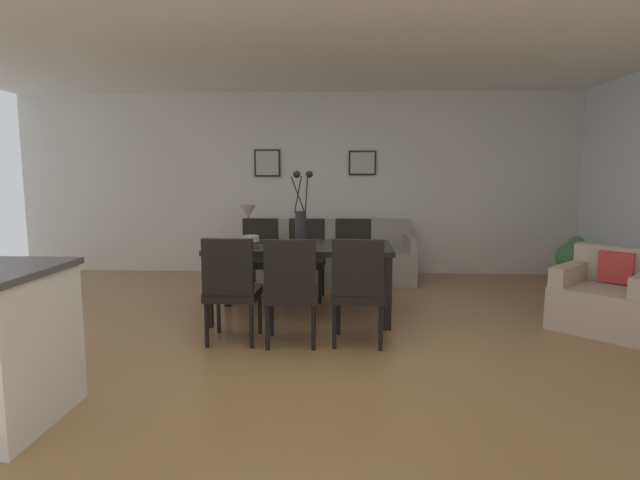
{
  "coord_description": "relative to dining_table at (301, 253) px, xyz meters",
  "views": [
    {
      "loc": [
        0.29,
        -4.16,
        1.45
      ],
      "look_at": [
        0.05,
        0.81,
        0.79
      ],
      "focal_mm": 28.48,
      "sensor_mm": 36.0,
      "label": 1
    }
  ],
  "objects": [
    {
      "name": "ground_plane",
      "position": [
        0.15,
        -0.83,
        -0.66
      ],
      "size": [
        9.0,
        9.0,
        0.0
      ],
      "primitive_type": "plane",
      "color": "olive"
    },
    {
      "name": "back_wall_panel",
      "position": [
        0.15,
        2.42,
        0.64
      ],
      "size": [
        9.0,
        0.1,
        2.6
      ],
      "primitive_type": "cube",
      "color": "silver",
      "rests_on": "ground"
    },
    {
      "name": "ceiling_panel",
      "position": [
        0.15,
        -0.43,
        1.98
      ],
      "size": [
        9.0,
        7.2,
        0.08
      ],
      "primitive_type": "cube",
      "color": "white"
    },
    {
      "name": "dining_table",
      "position": [
        0.0,
        0.0,
        0.0
      ],
      "size": [
        1.8,
        0.89,
        0.74
      ],
      "color": "black",
      "rests_on": "ground"
    },
    {
      "name": "dining_chair_near_left",
      "position": [
        -0.52,
        -0.83,
        -0.15
      ],
      "size": [
        0.45,
        0.45,
        0.92
      ],
      "color": "black",
      "rests_on": "ground"
    },
    {
      "name": "dining_chair_near_right",
      "position": [
        -0.56,
        0.84,
        -0.15
      ],
      "size": [
        0.45,
        0.45,
        0.92
      ],
      "color": "black",
      "rests_on": "ground"
    },
    {
      "name": "dining_chair_far_left",
      "position": [
        -0.01,
        -0.87,
        -0.15
      ],
      "size": [
        0.46,
        0.46,
        0.92
      ],
      "color": "black",
      "rests_on": "ground"
    },
    {
      "name": "dining_chair_far_right",
      "position": [
        -0.01,
        0.83,
        -0.15
      ],
      "size": [
        0.46,
        0.46,
        0.92
      ],
      "color": "black",
      "rests_on": "ground"
    },
    {
      "name": "dining_chair_mid_left",
      "position": [
        0.56,
        -0.83,
        -0.15
      ],
      "size": [
        0.47,
        0.47,
        0.92
      ],
      "color": "black",
      "rests_on": "ground"
    },
    {
      "name": "dining_chair_mid_right",
      "position": [
        0.54,
        0.85,
        -0.15
      ],
      "size": [
        0.46,
        0.46,
        0.92
      ],
      "color": "black",
      "rests_on": "ground"
    },
    {
      "name": "centerpiece_vase",
      "position": [
        0.0,
        0.0,
        0.36
      ],
      "size": [
        0.21,
        0.23,
        0.73
      ],
      "color": "#232326",
      "rests_on": "dining_table"
    },
    {
      "name": "placemat_near_left",
      "position": [
        -0.54,
        -0.2,
        0.08
      ],
      "size": [
        0.32,
        0.32,
        0.01
      ],
      "primitive_type": "cylinder",
      "color": "black",
      "rests_on": "dining_table"
    },
    {
      "name": "bowl_near_left",
      "position": [
        -0.54,
        -0.2,
        0.12
      ],
      "size": [
        0.17,
        0.17,
        0.07
      ],
      "color": "#B2ADA3",
      "rests_on": "dining_table"
    },
    {
      "name": "placemat_near_right",
      "position": [
        -0.54,
        0.2,
        0.08
      ],
      "size": [
        0.32,
        0.32,
        0.01
      ],
      "primitive_type": "cylinder",
      "color": "black",
      "rests_on": "dining_table"
    },
    {
      "name": "bowl_near_right",
      "position": [
        -0.54,
        0.2,
        0.12
      ],
      "size": [
        0.17,
        0.17,
        0.07
      ],
      "color": "#B2ADA3",
      "rests_on": "dining_table"
    },
    {
      "name": "sofa",
      "position": [
        0.33,
        1.87,
        -0.38
      ],
      "size": [
        2.08,
        0.84,
        0.8
      ],
      "color": "gray",
      "rests_on": "ground"
    },
    {
      "name": "side_table",
      "position": [
        -0.87,
        1.81,
        -0.4
      ],
      "size": [
        0.36,
        0.36,
        0.52
      ],
      "primitive_type": "cube",
      "color": "black",
      "rests_on": "ground"
    },
    {
      "name": "table_lamp",
      "position": [
        -0.87,
        1.81,
        0.23
      ],
      "size": [
        0.22,
        0.22,
        0.51
      ],
      "color": "#4C4C51",
      "rests_on": "side_table"
    },
    {
      "name": "armchair",
      "position": [
        2.9,
        -0.24,
        -0.38
      ],
      "size": [
        1.13,
        1.13,
        0.75
      ],
      "color": "#B7A893",
      "rests_on": "ground"
    },
    {
      "name": "framed_picture_left",
      "position": [
        -0.68,
        2.35,
        0.94
      ],
      "size": [
        0.38,
        0.03,
        0.39
      ],
      "color": "black"
    },
    {
      "name": "framed_picture_center",
      "position": [
        0.68,
        2.35,
        0.94
      ],
      "size": [
        0.39,
        0.03,
        0.35
      ],
      "color": "black"
    },
    {
      "name": "potted_plant",
      "position": [
        3.31,
        1.49,
        -0.29
      ],
      "size": [
        0.36,
        0.36,
        0.67
      ],
      "color": "brown",
      "rests_on": "ground"
    }
  ]
}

